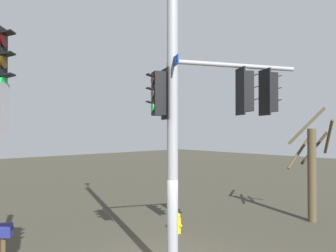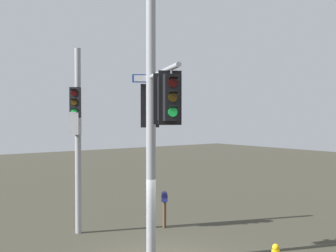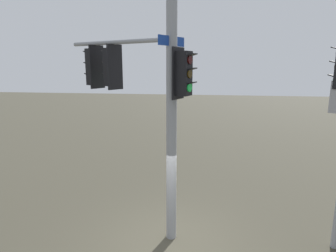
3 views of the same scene
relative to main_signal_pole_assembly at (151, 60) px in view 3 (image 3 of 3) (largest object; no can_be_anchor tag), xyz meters
The scene contains 2 objects.
ground_plane 5.09m from the main_signal_pole_assembly, 47.61° to the left, with size 80.00×80.00×0.00m, color #3A372C.
main_signal_pole_assembly is the anchor object (origin of this frame).
Camera 3 is at (7.14, 0.91, 4.92)m, focal length 31.02 mm.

